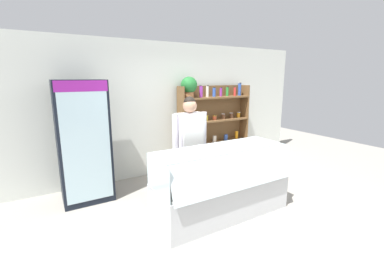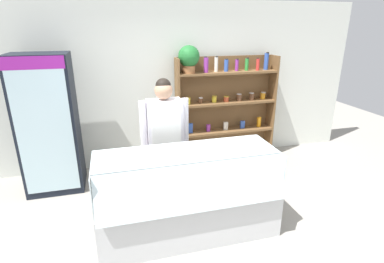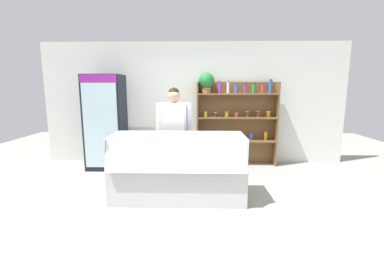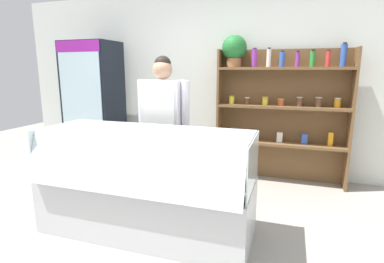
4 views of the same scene
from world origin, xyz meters
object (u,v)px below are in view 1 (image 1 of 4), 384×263
shelving_unit (209,115)px  drinks_fridge (84,142)px  shop_clerk (190,139)px  deli_display_case (221,194)px

shelving_unit → drinks_fridge: bearing=-172.9°
shelving_unit → shop_clerk: bearing=-135.2°
deli_display_case → shop_clerk: (-0.12, 0.71, 0.70)m
shelving_unit → shop_clerk: 1.60m
deli_display_case → shop_clerk: 1.01m
shelving_unit → shop_clerk: shelving_unit is taller
shelving_unit → shop_clerk: size_ratio=1.18×
deli_display_case → shop_clerk: bearing=99.2°
shop_clerk → shelving_unit: bearing=44.8°
drinks_fridge → shelving_unit: size_ratio=0.98×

